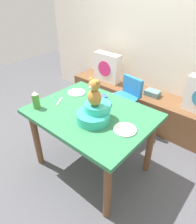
{
  "coord_description": "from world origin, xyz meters",
  "views": [
    {
      "loc": [
        1.13,
        -1.21,
        1.8
      ],
      "look_at": [
        0.0,
        0.1,
        0.69
      ],
      "focal_mm": 32.35,
      "sensor_mm": 36.0,
      "label": 1
    }
  ],
  "objects": [
    {
      "name": "back_wall",
      "position": [
        0.0,
        1.47,
        1.3
      ],
      "size": [
        4.4,
        0.1,
        2.6
      ],
      "primitive_type": "cube",
      "color": "silver",
      "rests_on": "ground_plane"
    },
    {
      "name": "dining_table",
      "position": [
        0.0,
        0.0,
        0.63
      ],
      "size": [
        1.18,
        0.9,
        0.74
      ],
      "color": "#2D7247",
      "rests_on": "ground_plane"
    },
    {
      "name": "table_fork",
      "position": [
        -0.39,
        -0.07,
        0.74
      ],
      "size": [
        0.1,
        0.15,
        0.01
      ],
      "primitive_type": "cube",
      "rotation": [
        0.0,
        0.0,
        0.53
      ],
      "color": "silver",
      "rests_on": "dining_table"
    },
    {
      "name": "window_bench",
      "position": [
        0.0,
        1.2,
        0.23
      ],
      "size": [
        2.6,
        0.44,
        0.46
      ],
      "primitive_type": "cube",
      "color": "brown",
      "rests_on": "ground_plane"
    },
    {
      "name": "ground_plane",
      "position": [
        0.0,
        0.0,
        0.0
      ],
      "size": [
        8.0,
        8.0,
        0.0
      ],
      "primitive_type": "plane",
      "color": "#4C4C51"
    },
    {
      "name": "dinner_plate_near",
      "position": [
        -0.4,
        0.19,
        0.75
      ],
      "size": [
        0.2,
        0.2,
        0.01
      ],
      "primitive_type": "cylinder",
      "color": "white",
      "rests_on": "dining_table"
    },
    {
      "name": "teddy_bear",
      "position": [
        0.12,
        -0.08,
        1.02
      ],
      "size": [
        0.13,
        0.12,
        0.25
      ],
      "color": "#AD7935",
      "rests_on": "infant_seat_teal"
    },
    {
      "name": "dinner_plate_far",
      "position": [
        0.41,
        -0.02,
        0.75
      ],
      "size": [
        0.2,
        0.2,
        0.01
      ],
      "primitive_type": "cylinder",
      "color": "white",
      "rests_on": "dining_table"
    },
    {
      "name": "ketchup_bottle",
      "position": [
        -0.47,
        -0.3,
        0.83
      ],
      "size": [
        0.07,
        0.07,
        0.18
      ],
      "color": "#4C8C33",
      "rests_on": "dining_table"
    },
    {
      "name": "highchair",
      "position": [
        -0.11,
        0.76,
        0.52
      ],
      "size": [
        0.37,
        0.49,
        0.79
      ],
      "color": "#2672B2",
      "rests_on": "ground_plane"
    },
    {
      "name": "coffee_mug",
      "position": [
        -0.01,
        0.2,
        0.79
      ],
      "size": [
        0.12,
        0.08,
        0.09
      ],
      "color": "#335999",
      "rests_on": "dining_table"
    },
    {
      "name": "infant_seat_teal",
      "position": [
        0.12,
        -0.08,
        0.81
      ],
      "size": [
        0.3,
        0.33,
        0.16
      ],
      "color": "#32BC9F",
      "rests_on": "dining_table"
    },
    {
      "name": "pillow_floral_left",
      "position": [
        -0.74,
        1.18,
        0.68
      ],
      "size": [
        0.44,
        0.15,
        0.44
      ],
      "color": "white",
      "rests_on": "window_bench"
    },
    {
      "name": "book_stack",
      "position": [
        0.06,
        1.2,
        0.5
      ],
      "size": [
        0.2,
        0.14,
        0.07
      ],
      "primitive_type": "cube",
      "color": "slate",
      "rests_on": "window_bench"
    }
  ]
}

